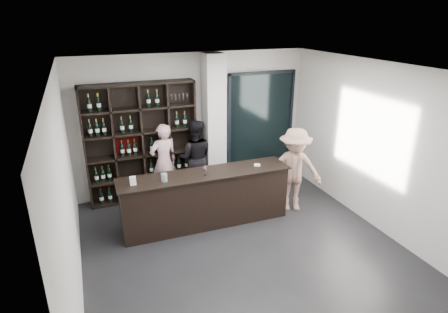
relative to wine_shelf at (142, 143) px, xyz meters
name	(u,v)px	position (x,y,z in m)	size (l,w,h in m)	color
floor	(247,253)	(1.15, -2.57, -1.20)	(5.00, 5.50, 0.01)	black
wine_shelf	(142,143)	(0.00, 0.00, 0.00)	(2.20, 0.35, 2.40)	black
structural_column	(214,124)	(1.50, -0.10, 0.25)	(0.40, 0.40, 2.90)	silver
glass_panel	(261,119)	(2.70, 0.12, 0.20)	(1.60, 0.08, 2.10)	black
tasting_counter	(206,199)	(0.84, -1.47, -0.69)	(3.06, 0.64, 1.01)	black
taster_pink	(164,162)	(0.39, -0.17, -0.40)	(0.58, 0.38, 1.60)	#D5A6AC
taster_black	(195,157)	(1.05, -0.17, -0.39)	(0.78, 0.61, 1.61)	black
customer	(294,170)	(2.59, -1.54, -0.38)	(1.07, 0.61, 1.65)	#997161
wine_glass	(205,170)	(0.80, -1.56, -0.09)	(0.09, 0.09, 0.21)	white
spit_cup	(164,177)	(0.09, -1.54, -0.13)	(0.10, 0.10, 0.13)	#C5E6F7
napkin_stack	(257,165)	(1.84, -1.48, -0.18)	(0.11, 0.11, 0.02)	white
card_stand	(133,181)	(-0.41, -1.50, -0.12)	(0.10, 0.05, 0.15)	white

